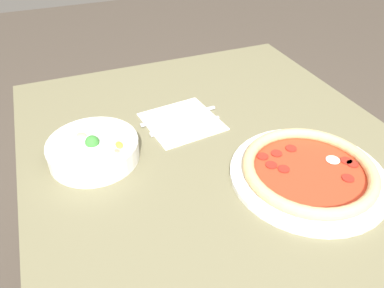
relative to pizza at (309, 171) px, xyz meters
name	(u,v)px	position (x,y,z in m)	size (l,w,h in m)	color
dining_table	(222,190)	(0.14, 0.14, -0.13)	(1.12, 0.92, 0.76)	#706B4C
pizza	(309,171)	(0.00, 0.00, 0.00)	(0.34, 0.34, 0.04)	white
bowl	(94,149)	(0.24, 0.42, 0.01)	(0.21, 0.21, 0.07)	white
napkin	(182,121)	(0.31, 0.18, -0.02)	(0.21, 0.21, 0.00)	white
fork	(186,125)	(0.28, 0.18, -0.01)	(0.02, 0.20, 0.00)	silver
knife	(182,115)	(0.33, 0.17, -0.01)	(0.02, 0.22, 0.01)	silver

